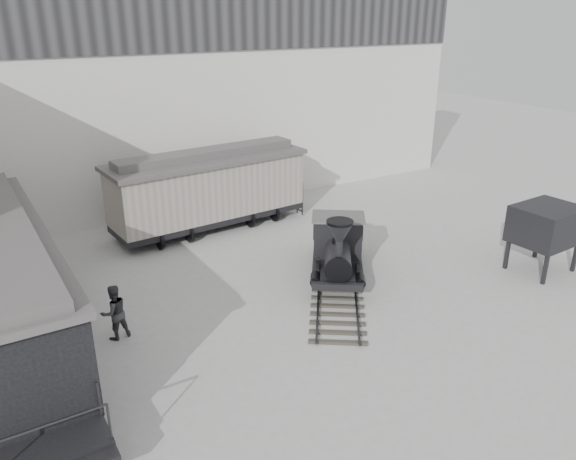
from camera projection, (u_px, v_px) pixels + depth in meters
ground at (342, 330)px, 18.63m from camera, size 90.00×90.00×0.00m
north_wall at (176, 101)px, 28.64m from camera, size 34.00×2.51×11.00m
locomotive at (337, 251)px, 21.94m from camera, size 6.49×8.28×3.08m
boxcar at (209, 188)px, 26.62m from camera, size 9.75×3.83×3.90m
passenger_coach at (1, 286)px, 17.13m from camera, size 3.37×14.02×3.73m
visitor_a at (66, 307)px, 18.28m from camera, size 0.77×0.76×1.78m
visitor_b at (114, 312)px, 17.91m from camera, size 1.00×0.84×1.86m
coal_hopper at (546, 229)px, 22.33m from camera, size 2.64×2.22×2.73m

